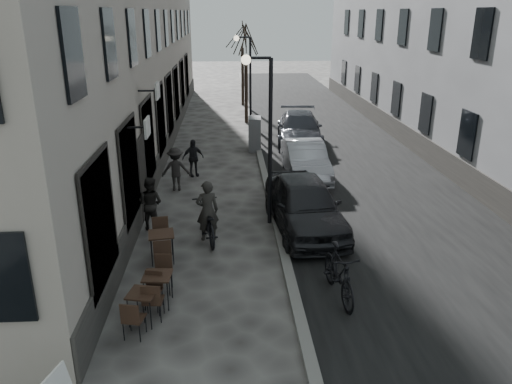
{
  "coord_description": "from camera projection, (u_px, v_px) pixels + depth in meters",
  "views": [
    {
      "loc": [
        -1.27,
        -8.28,
        6.21
      ],
      "look_at": [
        -0.55,
        3.87,
        1.8
      ],
      "focal_mm": 35.0,
      "sensor_mm": 36.0,
      "label": 1
    }
  ],
  "objects": [
    {
      "name": "bicycle",
      "position": [
        208.0,
        222.0,
        14.28
      ],
      "size": [
        1.07,
        2.16,
        1.09
      ],
      "primitive_type": "imported",
      "rotation": [
        0.0,
        0.0,
        3.32
      ],
      "color": "black",
      "rests_on": "ground"
    },
    {
      "name": "streetlamp_near",
      "position": [
        265.0,
        123.0,
        14.5
      ],
      "size": [
        0.9,
        0.28,
        5.09
      ],
      "color": "black",
      "rests_on": "ground"
    },
    {
      "name": "pedestrian_near",
      "position": [
        150.0,
        203.0,
        14.89
      ],
      "size": [
        0.97,
        0.87,
        1.63
      ],
      "primitive_type": "imported",
      "rotation": [
        0.0,
        0.0,
        2.76
      ],
      "color": "black",
      "rests_on": "ground"
    },
    {
      "name": "utility_cabinet",
      "position": [
        255.0,
        134.0,
        23.51
      ],
      "size": [
        0.63,
        1.07,
        1.56
      ],
      "primitive_type": "cube",
      "rotation": [
        0.0,
        0.0,
        -0.06
      ],
      "color": "#5D5E60",
      "rests_on": "ground"
    },
    {
      "name": "moped",
      "position": [
        339.0,
        274.0,
        11.3
      ],
      "size": [
        0.79,
        2.1,
        1.23
      ],
      "primitive_type": "imported",
      "rotation": [
        0.0,
        0.0,
        0.11
      ],
      "color": "black",
      "rests_on": "ground"
    },
    {
      "name": "car_mid",
      "position": [
        305.0,
        160.0,
        19.64
      ],
      "size": [
        1.53,
        4.31,
        1.42
      ],
      "primitive_type": "imported",
      "rotation": [
        0.0,
        0.0,
        0.01
      ],
      "color": "#9B9DA4",
      "rests_on": "ground"
    },
    {
      "name": "cyclist_rider",
      "position": [
        207.0,
        211.0,
        14.16
      ],
      "size": [
        0.71,
        0.53,
        1.78
      ],
      "primitive_type": "imported",
      "rotation": [
        0.0,
        0.0,
        3.32
      ],
      "color": "#292623",
      "rests_on": "ground"
    },
    {
      "name": "pedestrian_far",
      "position": [
        193.0,
        158.0,
        19.77
      ],
      "size": [
        0.95,
        0.66,
        1.5
      ],
      "primitive_type": "imported",
      "rotation": [
        0.0,
        0.0,
        0.38
      ],
      "color": "black",
      "rests_on": "ground"
    },
    {
      "name": "ground",
      "position": [
        295.0,
        342.0,
        9.95
      ],
      "size": [
        120.0,
        120.0,
        0.0
      ],
      "primitive_type": "plane",
      "color": "#383533",
      "rests_on": "ground"
    },
    {
      "name": "bistro_set_a",
      "position": [
        143.0,
        304.0,
        10.46
      ],
      "size": [
        0.69,
        1.48,
        0.84
      ],
      "rotation": [
        0.0,
        0.0,
        -0.22
      ],
      "color": "black",
      "rests_on": "ground"
    },
    {
      "name": "pedestrian_mid",
      "position": [
        176.0,
        169.0,
        18.17
      ],
      "size": [
        1.07,
        0.65,
        1.61
      ],
      "primitive_type": "imported",
      "rotation": [
        0.0,
        0.0,
        3.19
      ],
      "color": "black",
      "rests_on": "ground"
    },
    {
      "name": "bistro_set_b",
      "position": [
        158.0,
        286.0,
        11.09
      ],
      "size": [
        0.65,
        1.52,
        0.89
      ],
      "rotation": [
        0.0,
        0.0,
        -0.07
      ],
      "color": "black",
      "rests_on": "ground"
    },
    {
      "name": "bistro_set_c",
      "position": [
        162.0,
        244.0,
        13.04
      ],
      "size": [
        0.74,
        1.64,
        0.94
      ],
      "rotation": [
        0.0,
        0.0,
        0.15
      ],
      "color": "black",
      "rests_on": "ground"
    },
    {
      "name": "streetlamp_far",
      "position": [
        247.0,
        74.0,
        25.76
      ],
      "size": [
        0.9,
        0.28,
        5.09
      ],
      "color": "black",
      "rests_on": "ground"
    },
    {
      "name": "car_far",
      "position": [
        299.0,
        129.0,
        24.6
      ],
      "size": [
        2.63,
        5.44,
        1.52
      ],
      "primitive_type": "imported",
      "rotation": [
        0.0,
        0.0,
        -0.1
      ],
      "color": "#363840",
      "rests_on": "ground"
    },
    {
      "name": "tree_near",
      "position": [
        246.0,
        41.0,
        28.07
      ],
      "size": [
        2.4,
        2.4,
        5.7
      ],
      "color": "black",
      "rests_on": "ground"
    },
    {
      "name": "tree_far",
      "position": [
        242.0,
        36.0,
        33.7
      ],
      "size": [
        2.4,
        2.4,
        5.7
      ],
      "color": "black",
      "rests_on": "ground"
    },
    {
      "name": "car_near",
      "position": [
        305.0,
        204.0,
        14.87
      ],
      "size": [
        2.31,
        4.86,
        1.6
      ],
      "primitive_type": "imported",
      "rotation": [
        0.0,
        0.0,
        0.09
      ],
      "color": "black",
      "rests_on": "ground"
    },
    {
      "name": "kerb",
      "position": [
        257.0,
        142.0,
        24.96
      ],
      "size": [
        0.25,
        60.0,
        0.12
      ],
      "primitive_type": "cube",
      "color": "slate",
      "rests_on": "ground"
    },
    {
      "name": "road",
      "position": [
        329.0,
        142.0,
        25.18
      ],
      "size": [
        7.3,
        60.0,
        0.0
      ],
      "primitive_type": "cube",
      "color": "black",
      "rests_on": "ground"
    }
  ]
}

